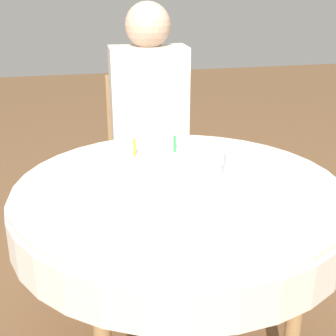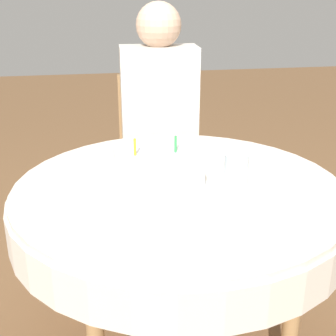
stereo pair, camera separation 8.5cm
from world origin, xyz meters
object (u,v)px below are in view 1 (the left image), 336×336
at_px(chair, 148,154).
at_px(drinking_glass, 235,167).
at_px(person, 150,110).
at_px(birthday_cake, 155,166).

xyz_separation_m(chair, drinking_glass, (0.12, -0.90, 0.26)).
xyz_separation_m(person, drinking_glass, (0.12, -0.81, 0.01)).
bearing_deg(birthday_cake, drinking_glass, -17.15).
height_order(person, drinking_glass, person).
xyz_separation_m(chair, birthday_cake, (-0.13, -0.83, 0.26)).
relative_size(person, birthday_cake, 4.66).
bearing_deg(person, drinking_glass, -78.46).
relative_size(birthday_cake, drinking_glass, 2.79).
distance_m(chair, person, 0.27).
bearing_deg(drinking_glass, person, 98.63).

